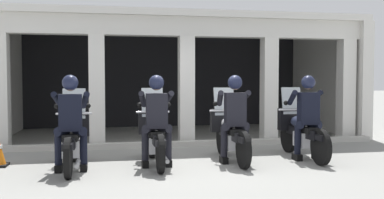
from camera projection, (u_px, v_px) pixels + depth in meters
The scene contains 11 objects.
ground_plane at pixel (170, 139), 10.96m from camera, with size 80.00×80.00×0.00m, color gray.
station_building at pixel (173, 63), 12.32m from camera, with size 9.32×4.45×3.11m.
kerb_strip at pixel (190, 144), 9.77m from camera, with size 8.82×0.24×0.12m, color #B7B5AD.
motorcycle_far_left at pixel (73, 139), 7.38m from camera, with size 0.62×2.04×1.35m.
police_officer_far_left at pixel (71, 114), 7.08m from camera, with size 0.63×0.61×1.58m.
motorcycle_center_left at pixel (155, 136), 7.76m from camera, with size 0.62×2.04×1.35m.
police_officer_center_left at pixel (156, 113), 7.46m from camera, with size 0.63×0.61×1.58m.
motorcycle_center_right at pixel (230, 133), 8.10m from camera, with size 0.62×2.04×1.35m.
police_officer_center_right at pixel (235, 111), 7.80m from camera, with size 0.63×0.61×1.58m.
motorcycle_far_right at pixel (301, 132), 8.39m from camera, with size 0.62×2.04×1.35m.
police_officer_far_right at pixel (308, 110), 8.09m from camera, with size 0.63×0.61×1.58m.
Camera 1 is at (-1.51, -7.81, 1.52)m, focal length 40.62 mm.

